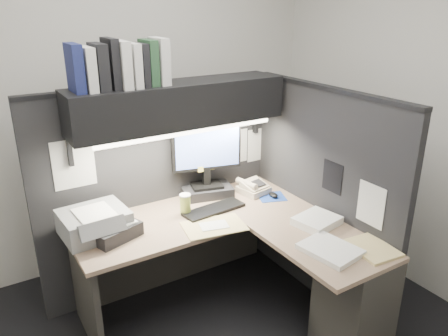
% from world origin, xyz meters
% --- Properties ---
extents(wall_back, '(3.50, 0.04, 2.70)m').
position_xyz_m(wall_back, '(0.00, 1.50, 1.35)').
color(wall_back, silver).
rests_on(wall_back, floor).
extents(wall_right, '(0.04, 3.00, 2.70)m').
position_xyz_m(wall_right, '(1.75, 0.00, 1.35)').
color(wall_right, silver).
rests_on(wall_right, floor).
extents(partition_back, '(1.90, 0.06, 1.60)m').
position_xyz_m(partition_back, '(0.03, 0.93, 0.80)').
color(partition_back, black).
rests_on(partition_back, floor).
extents(partition_right, '(0.06, 1.50, 1.60)m').
position_xyz_m(partition_right, '(0.98, 0.18, 0.80)').
color(partition_right, black).
rests_on(partition_right, floor).
extents(desk, '(1.70, 1.53, 0.73)m').
position_xyz_m(desk, '(0.43, -0.00, 0.44)').
color(desk, '#987A60').
rests_on(desk, floor).
extents(overhead_shelf, '(1.55, 0.34, 0.30)m').
position_xyz_m(overhead_shelf, '(0.12, 0.75, 1.50)').
color(overhead_shelf, black).
rests_on(overhead_shelf, partition_back).
extents(task_light_tube, '(1.32, 0.04, 0.04)m').
position_xyz_m(task_light_tube, '(0.12, 0.61, 1.33)').
color(task_light_tube, white).
rests_on(task_light_tube, overhead_shelf).
extents(monitor, '(0.53, 0.32, 0.58)m').
position_xyz_m(monitor, '(0.36, 0.79, 0.96)').
color(monitor, black).
rests_on(monitor, desk).
extents(keyboard, '(0.48, 0.20, 0.02)m').
position_xyz_m(keyboard, '(0.27, 0.53, 0.74)').
color(keyboard, black).
rests_on(keyboard, desk).
extents(mousepad, '(0.26, 0.24, 0.00)m').
position_xyz_m(mousepad, '(0.78, 0.50, 0.73)').
color(mousepad, '#1B3C96').
rests_on(mousepad, desk).
extents(mouse, '(0.07, 0.10, 0.03)m').
position_xyz_m(mouse, '(0.78, 0.49, 0.75)').
color(mouse, black).
rests_on(mouse, mousepad).
extents(telephone, '(0.24, 0.25, 0.08)m').
position_xyz_m(telephone, '(0.70, 0.65, 0.77)').
color(telephone, '#C2B195').
rests_on(telephone, desk).
extents(coffee_cup, '(0.09, 0.09, 0.14)m').
position_xyz_m(coffee_cup, '(0.07, 0.59, 0.80)').
color(coffee_cup, '#B7BB4B').
rests_on(coffee_cup, desk).
extents(printer, '(0.43, 0.38, 0.16)m').
position_xyz_m(printer, '(-0.57, 0.65, 0.81)').
color(printer, gray).
rests_on(printer, desk).
extents(notebook_stack, '(0.37, 0.34, 0.09)m').
position_xyz_m(notebook_stack, '(-0.48, 0.55, 0.78)').
color(notebook_stack, black).
rests_on(notebook_stack, desk).
extents(open_folder, '(0.46, 0.34, 0.01)m').
position_xyz_m(open_folder, '(0.15, 0.32, 0.73)').
color(open_folder, tan).
rests_on(open_folder, desk).
extents(paper_stack_a, '(0.32, 0.29, 0.05)m').
position_xyz_m(paper_stack_a, '(0.77, -0.02, 0.76)').
color(paper_stack_a, white).
rests_on(paper_stack_a, desk).
extents(paper_stack_b, '(0.31, 0.37, 0.03)m').
position_xyz_m(paper_stack_b, '(0.59, -0.33, 0.75)').
color(paper_stack_b, white).
rests_on(paper_stack_b, desk).
extents(manila_stack, '(0.27, 0.33, 0.02)m').
position_xyz_m(manila_stack, '(0.83, -0.45, 0.74)').
color(manila_stack, tan).
rests_on(manila_stack, desk).
extents(binder_row, '(0.61, 0.25, 0.31)m').
position_xyz_m(binder_row, '(-0.27, 0.75, 1.79)').
color(binder_row, navy).
rests_on(binder_row, overhead_shelf).
extents(pinned_papers, '(1.76, 1.31, 0.51)m').
position_xyz_m(pinned_papers, '(0.42, 0.56, 1.05)').
color(pinned_papers, white).
rests_on(pinned_papers, partition_back).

